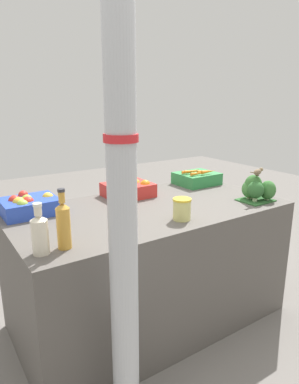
{
  "coord_description": "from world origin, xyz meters",
  "views": [
    {
      "loc": [
        -1.16,
        -1.74,
        1.49
      ],
      "look_at": [
        0.0,
        0.0,
        0.91
      ],
      "focal_mm": 32.0,
      "sensor_mm": 36.0,
      "label": 1
    }
  ],
  "objects_px": {
    "support_pole": "(121,145)",
    "broccoli_pile": "(256,189)",
    "juice_bottle_amber": "(63,224)",
    "sparrow_bird": "(258,172)",
    "apple_crate": "(29,205)",
    "carrot_crate": "(197,178)",
    "juice_bottle_cloudy": "(40,233)",
    "orange_crate": "(128,188)",
    "pickle_jar": "(182,209)"
  },
  "relations": [
    {
      "from": "support_pole",
      "to": "orange_crate",
      "type": "relative_size",
      "value": 8.27
    },
    {
      "from": "carrot_crate",
      "to": "pickle_jar",
      "type": "relative_size",
      "value": 2.53
    },
    {
      "from": "juice_bottle_cloudy",
      "to": "apple_crate",
      "type": "bearing_deg",
      "value": 79.93
    },
    {
      "from": "apple_crate",
      "to": "sparrow_bird",
      "type": "relative_size",
      "value": 2.35
    },
    {
      "from": "apple_crate",
      "to": "pickle_jar",
      "type": "relative_size",
      "value": 2.53
    },
    {
      "from": "orange_crate",
      "to": "broccoli_pile",
      "type": "distance_m",
      "value": 0.89
    },
    {
      "from": "carrot_crate",
      "to": "orange_crate",
      "type": "bearing_deg",
      "value": 179.06
    },
    {
      "from": "juice_bottle_amber",
      "to": "pickle_jar",
      "type": "distance_m",
      "value": 0.7
    },
    {
      "from": "carrot_crate",
      "to": "sparrow_bird",
      "type": "height_order",
      "value": "sparrow_bird"
    },
    {
      "from": "carrot_crate",
      "to": "juice_bottle_cloudy",
      "type": "height_order",
      "value": "juice_bottle_cloudy"
    },
    {
      "from": "apple_crate",
      "to": "juice_bottle_amber",
      "type": "bearing_deg",
      "value": -89.49
    },
    {
      "from": "support_pole",
      "to": "broccoli_pile",
      "type": "bearing_deg",
      "value": 16.07
    },
    {
      "from": "support_pole",
      "to": "broccoli_pile",
      "type": "xyz_separation_m",
      "value": [
        1.24,
        0.36,
        -0.43
      ]
    },
    {
      "from": "pickle_jar",
      "to": "sparrow_bird",
      "type": "xyz_separation_m",
      "value": [
        0.66,
        0.01,
        0.14
      ]
    },
    {
      "from": "carrot_crate",
      "to": "pickle_jar",
      "type": "bearing_deg",
      "value": -136.98
    },
    {
      "from": "apple_crate",
      "to": "pickle_jar",
      "type": "xyz_separation_m",
      "value": [
        0.7,
        -0.59,
        0.01
      ]
    },
    {
      "from": "juice_bottle_cloudy",
      "to": "sparrow_bird",
      "type": "xyz_separation_m",
      "value": [
        1.47,
        0.02,
        0.1
      ]
    },
    {
      "from": "sparrow_bird",
      "to": "orange_crate",
      "type": "bearing_deg",
      "value": 132.49
    },
    {
      "from": "juice_bottle_amber",
      "to": "sparrow_bird",
      "type": "distance_m",
      "value": 1.36
    },
    {
      "from": "juice_bottle_cloudy",
      "to": "juice_bottle_amber",
      "type": "distance_m",
      "value": 0.11
    },
    {
      "from": "apple_crate",
      "to": "juice_bottle_cloudy",
      "type": "distance_m",
      "value": 0.6
    },
    {
      "from": "carrot_crate",
      "to": "broccoli_pile",
      "type": "height_order",
      "value": "broccoli_pile"
    },
    {
      "from": "apple_crate",
      "to": "broccoli_pile",
      "type": "height_order",
      "value": "broccoli_pile"
    },
    {
      "from": "juice_bottle_cloudy",
      "to": "orange_crate",
      "type": "bearing_deg",
      "value": 36.93
    },
    {
      "from": "orange_crate",
      "to": "juice_bottle_cloudy",
      "type": "xyz_separation_m",
      "value": [
        -0.8,
        -0.6,
        0.04
      ]
    },
    {
      "from": "support_pole",
      "to": "orange_crate",
      "type": "height_order",
      "value": "support_pole"
    },
    {
      "from": "juice_bottle_cloudy",
      "to": "sparrow_bird",
      "type": "relative_size",
      "value": 1.75
    },
    {
      "from": "carrot_crate",
      "to": "juice_bottle_cloudy",
      "type": "relative_size",
      "value": 1.34
    },
    {
      "from": "carrot_crate",
      "to": "juice_bottle_amber",
      "type": "bearing_deg",
      "value": -156.1
    },
    {
      "from": "juice_bottle_amber",
      "to": "support_pole",
      "type": "bearing_deg",
      "value": -70.11
    },
    {
      "from": "apple_crate",
      "to": "orange_crate",
      "type": "distance_m",
      "value": 0.69
    },
    {
      "from": "broccoli_pile",
      "to": "support_pole",
      "type": "bearing_deg",
      "value": -163.93
    },
    {
      "from": "orange_crate",
      "to": "juice_bottle_amber",
      "type": "height_order",
      "value": "juice_bottle_amber"
    },
    {
      "from": "pickle_jar",
      "to": "sparrow_bird",
      "type": "distance_m",
      "value": 0.67
    },
    {
      "from": "juice_bottle_cloudy",
      "to": "broccoli_pile",
      "type": "bearing_deg",
      "value": 0.68
    },
    {
      "from": "orange_crate",
      "to": "pickle_jar",
      "type": "relative_size",
      "value": 2.53
    },
    {
      "from": "orange_crate",
      "to": "carrot_crate",
      "type": "bearing_deg",
      "value": -0.94
    },
    {
      "from": "broccoli_pile",
      "to": "pickle_jar",
      "type": "xyz_separation_m",
      "value": [
        -0.66,
        -0.02,
        -0.02
      ]
    },
    {
      "from": "carrot_crate",
      "to": "sparrow_bird",
      "type": "distance_m",
      "value": 0.59
    },
    {
      "from": "juice_bottle_amber",
      "to": "sparrow_bird",
      "type": "relative_size",
      "value": 2.11
    },
    {
      "from": "apple_crate",
      "to": "juice_bottle_amber",
      "type": "height_order",
      "value": "juice_bottle_amber"
    },
    {
      "from": "orange_crate",
      "to": "juice_bottle_amber",
      "type": "bearing_deg",
      "value": -138.93
    },
    {
      "from": "broccoli_pile",
      "to": "pickle_jar",
      "type": "distance_m",
      "value": 0.66
    },
    {
      "from": "juice_bottle_cloudy",
      "to": "pickle_jar",
      "type": "relative_size",
      "value": 1.88
    },
    {
      "from": "apple_crate",
      "to": "carrot_crate",
      "type": "distance_m",
      "value": 1.34
    },
    {
      "from": "support_pole",
      "to": "sparrow_bird",
      "type": "relative_size",
      "value": 19.46
    },
    {
      "from": "orange_crate",
      "to": "broccoli_pile",
      "type": "relative_size",
      "value": 1.41
    },
    {
      "from": "support_pole",
      "to": "juice_bottle_amber",
      "type": "bearing_deg",
      "value": 109.89
    },
    {
      "from": "support_pole",
      "to": "juice_bottle_amber",
      "type": "xyz_separation_m",
      "value": [
        -0.12,
        0.34,
        -0.39
      ]
    },
    {
      "from": "support_pole",
      "to": "broccoli_pile",
      "type": "relative_size",
      "value": 11.63
    }
  ]
}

